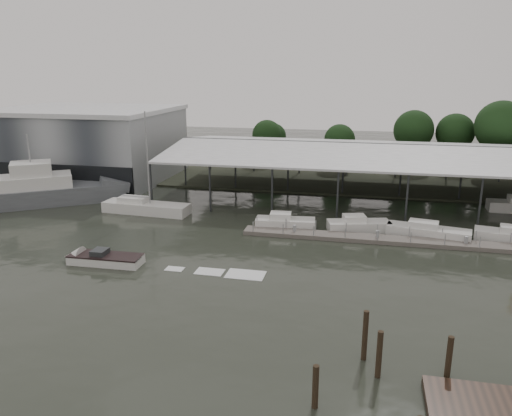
# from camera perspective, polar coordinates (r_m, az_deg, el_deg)

# --- Properties ---
(ground) EXTENTS (200.00, 200.00, 0.00)m
(ground) POSITION_cam_1_polar(r_m,az_deg,el_deg) (41.90, -5.79, -6.85)
(ground) COLOR #272C23
(ground) RESTS_ON ground
(land_strip_far) EXTENTS (140.00, 30.00, 0.30)m
(land_strip_far) POSITION_cam_1_polar(r_m,az_deg,el_deg) (81.24, 3.43, 4.33)
(land_strip_far) COLOR #323629
(land_strip_far) RESTS_ON ground
(land_strip_west) EXTENTS (20.00, 40.00, 0.30)m
(land_strip_west) POSITION_cam_1_polar(r_m,az_deg,el_deg) (86.29, -25.29, 3.52)
(land_strip_west) COLOR #323629
(land_strip_west) RESTS_ON ground
(storage_warehouse) EXTENTS (24.50, 20.50, 10.50)m
(storage_warehouse) POSITION_cam_1_polar(r_m,az_deg,el_deg) (78.66, -18.75, 7.00)
(storage_warehouse) COLOR #92989C
(storage_warehouse) RESTS_ON ground
(covered_boat_shed) EXTENTS (58.24, 24.00, 6.96)m
(covered_boat_shed) POSITION_cam_1_polar(r_m,az_deg,el_deg) (65.61, 16.42, 6.37)
(covered_boat_shed) COLOR white
(covered_boat_shed) RESTS_ON ground
(trawler_dock) EXTENTS (3.00, 18.00, 0.50)m
(trawler_dock) POSITION_cam_1_polar(r_m,az_deg,el_deg) (67.93, -26.66, 0.56)
(trawler_dock) COLOR #635D57
(trawler_dock) RESTS_ON ground
(floating_dock) EXTENTS (28.00, 2.00, 1.40)m
(floating_dock) POSITION_cam_1_polar(r_m,az_deg,el_deg) (49.36, 14.82, -3.54)
(floating_dock) COLOR #635D57
(floating_dock) RESTS_ON ground
(grey_trawler) EXTENTS (18.97, 15.32, 8.84)m
(grey_trawler) POSITION_cam_1_polar(r_m,az_deg,el_deg) (66.32, -22.96, 1.84)
(grey_trawler) COLOR slate
(grey_trawler) RESTS_ON ground
(white_sailboat) EXTENTS (10.24, 3.24, 11.75)m
(white_sailboat) POSITION_cam_1_polar(r_m,az_deg,el_deg) (58.52, -12.58, 0.06)
(white_sailboat) COLOR silver
(white_sailboat) RESTS_ON ground
(speedboat_underway) EXTENTS (17.95, 2.59, 2.00)m
(speedboat_underway) POSITION_cam_1_polar(r_m,az_deg,el_deg) (44.58, -17.45, -5.57)
(speedboat_underway) COLOR silver
(speedboat_underway) RESTS_ON ground
(moored_cruiser_0) EXTENTS (6.27, 2.74, 1.70)m
(moored_cruiser_0) POSITION_cam_1_polar(r_m,az_deg,el_deg) (51.69, 3.29, -1.68)
(moored_cruiser_0) COLOR silver
(moored_cruiser_0) RESTS_ON ground
(moored_cruiser_1) EXTENTS (6.64, 3.72, 1.70)m
(moored_cruiser_1) POSITION_cam_1_polar(r_m,az_deg,el_deg) (51.82, 11.60, -1.94)
(moored_cruiser_1) COLOR silver
(moored_cruiser_1) RESTS_ON ground
(moored_cruiser_2) EXTENTS (8.14, 3.72, 1.70)m
(moored_cruiser_2) POSITION_cam_1_polar(r_m,az_deg,el_deg) (51.59, 19.00, -2.57)
(moored_cruiser_2) COLOR silver
(moored_cruiser_2) RESTS_ON ground
(mooring_pilings) EXTENTS (7.00, 9.34, 3.62)m
(mooring_pilings) POSITION_cam_1_polar(r_m,az_deg,el_deg) (26.45, 14.13, -19.28)
(mooring_pilings) COLOR #34271A
(mooring_pilings) RESTS_ON ground
(horizon_tree_line) EXTENTS (65.06, 10.92, 11.48)m
(horizon_tree_line) POSITION_cam_1_polar(r_m,az_deg,el_deg) (85.64, 23.03, 7.80)
(horizon_tree_line) COLOR black
(horizon_tree_line) RESTS_ON ground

